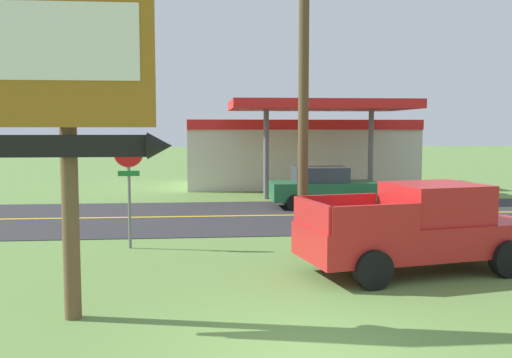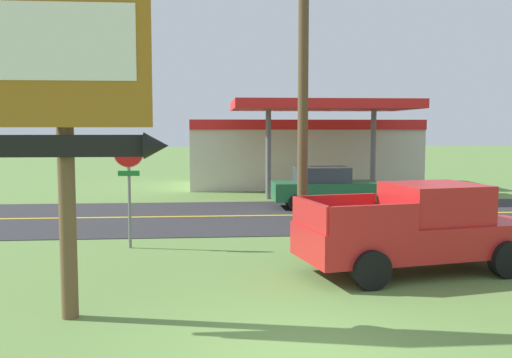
% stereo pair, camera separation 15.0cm
% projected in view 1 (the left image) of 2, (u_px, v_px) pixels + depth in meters
% --- Properties ---
extents(road_asphalt, '(140.00, 8.00, 0.02)m').
position_uv_depth(road_asphalt, '(243.00, 216.00, 20.94)').
color(road_asphalt, '#2B2B2D').
rests_on(road_asphalt, ground).
extents(road_centre_line, '(126.00, 0.20, 0.01)m').
position_uv_depth(road_centre_line, '(243.00, 216.00, 20.94)').
color(road_centre_line, gold).
rests_on(road_centre_line, road_asphalt).
extents(motel_sign, '(3.13, 0.54, 5.68)m').
position_uv_depth(motel_sign, '(69.00, 91.00, 9.29)').
color(motel_sign, brown).
rests_on(motel_sign, ground).
extents(stop_sign, '(0.80, 0.08, 2.95)m').
position_uv_depth(stop_sign, '(129.00, 172.00, 15.23)').
color(stop_sign, slate).
rests_on(stop_sign, ground).
extents(utility_pole, '(1.85, 0.26, 9.33)m').
position_uv_depth(utility_pole, '(304.00, 56.00, 14.31)').
color(utility_pole, brown).
rests_on(utility_pole, ground).
extents(gas_station, '(12.00, 11.50, 4.40)m').
position_uv_depth(gas_station, '(298.00, 151.00, 31.77)').
color(gas_station, beige).
rests_on(gas_station, ground).
extents(pickup_red_parked_on_lawn, '(5.49, 3.01, 1.96)m').
position_uv_depth(pickup_red_parked_on_lawn, '(420.00, 229.00, 12.84)').
color(pickup_red_parked_on_lawn, red).
rests_on(pickup_red_parked_on_lawn, ground).
extents(car_green_near_lane, '(4.20, 2.00, 1.64)m').
position_uv_depth(car_green_near_lane, '(323.00, 187.00, 23.16)').
color(car_green_near_lane, '#1E6038').
rests_on(car_green_near_lane, ground).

